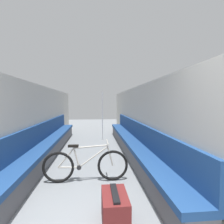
{
  "coord_description": "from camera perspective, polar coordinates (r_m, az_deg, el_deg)",
  "views": [
    {
      "loc": [
        0.13,
        -1.2,
        1.58
      ],
      "look_at": [
        0.53,
        2.9,
        1.35
      ],
      "focal_mm": 28.0,
      "sensor_mm": 36.0,
      "label": 1
    }
  ],
  "objects": [
    {
      "name": "bench_seat_row_right",
      "position": [
        5.37,
        6.59,
        -10.36
      ],
      "size": [
        0.46,
        7.03,
        0.99
      ],
      "color": "#4C4C51",
      "rests_on": "ground"
    },
    {
      "name": "wall_right",
      "position": [
        5.28,
        9.4,
        -2.74
      ],
      "size": [
        0.1,
        10.94,
        2.08
      ],
      "primitive_type": "cube",
      "color": "beige",
      "rests_on": "ground"
    },
    {
      "name": "luggage_bag",
      "position": [
        2.56,
        0.9,
        -29.18
      ],
      "size": [
        0.32,
        0.56,
        0.44
      ],
      "color": "maroon",
      "rests_on": "ground"
    },
    {
      "name": "wall_left",
      "position": [
        5.35,
        -23.15,
        -2.88
      ],
      "size": [
        0.1,
        10.94,
        2.08
      ],
      "primitive_type": "cube",
      "color": "beige",
      "rests_on": "ground"
    },
    {
      "name": "bench_seat_row_left",
      "position": [
        5.43,
        -20.29,
        -10.39
      ],
      "size": [
        0.46,
        7.03,
        0.99
      ],
      "color": "#4C4C51",
      "rests_on": "ground"
    },
    {
      "name": "bicycle",
      "position": [
        3.65,
        -8.57,
        -16.8
      ],
      "size": [
        1.69,
        0.46,
        0.8
      ],
      "rotation": [
        0.0,
        0.0,
        -0.13
      ],
      "color": "black",
      "rests_on": "ground"
    },
    {
      "name": "grab_pole_near",
      "position": [
        7.35,
        -3.17,
        -1.35
      ],
      "size": [
        0.08,
        0.08,
        2.06
      ],
      "color": "gray",
      "rests_on": "ground"
    }
  ]
}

